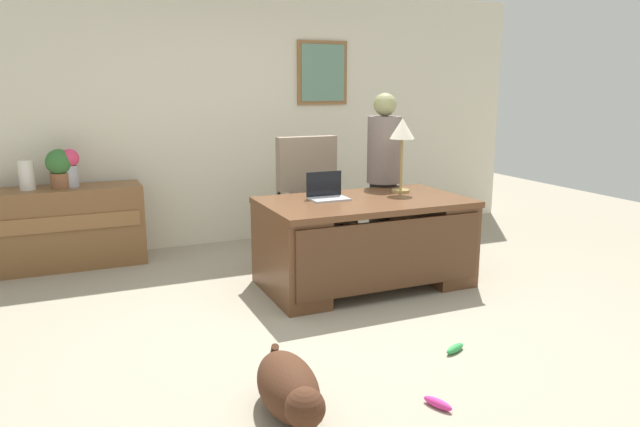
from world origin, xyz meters
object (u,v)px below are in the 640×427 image
laptop (327,192)px  vase_with_flowers (70,166)px  dog_toy_bone (438,403)px  credenza (58,228)px  dog_lying (290,388)px  desk_lamp (402,134)px  person_standing (383,177)px  desk (366,239)px  potted_plant (60,167)px  vase_empty (27,175)px  armchair (313,208)px  dog_toy_plush (455,348)px

laptop → vase_with_flowers: vase_with_flowers is taller
vase_with_flowers → dog_toy_bone: 4.02m
credenza → dog_lying: bearing=-71.7°
desk_lamp → person_standing: bearing=83.8°
desk → dog_toy_bone: size_ratio=9.69×
credenza → potted_plant: (0.07, 0.00, 0.58)m
potted_plant → vase_empty: bearing=180.0°
dog_toy_bone → armchair: bearing=80.9°
person_standing → dog_lying: size_ratio=2.10×
dog_lying → dog_toy_plush: bearing=12.5°
desk_lamp → vase_with_flowers: (-2.70, 1.41, -0.31)m
person_standing → vase_empty: (-3.12, 1.02, 0.06)m
credenza → vase_with_flowers: 0.60m
dog_lying → dog_toy_plush: 1.28m
vase_empty → desk_lamp: bearing=-24.7°
desk → potted_plant: (-2.34, 1.61, 0.55)m
vase_with_flowers → laptop: bearing=-36.2°
person_standing → potted_plant: (-2.84, 1.02, 0.12)m
desk → vase_with_flowers: vase_with_flowers is taller
person_standing → dog_toy_plush: (-0.57, -1.99, -0.81)m
desk → armchair: (-0.12, 0.87, 0.12)m
laptop → person_standing: bearing=28.0°
laptop → vase_with_flowers: bearing=143.8°
desk → dog_toy_plush: 1.45m
vase_with_flowers → potted_plant: 0.09m
vase_with_flowers → vase_empty: size_ratio=1.33×
dog_toy_plush → person_standing: bearing=73.9°
desk → dog_toy_bone: desk is taller
dog_toy_plush → desk_lamp: bearing=71.6°
vase_empty → credenza: bearing=-0.4°
vase_with_flowers → dog_lying: bearing=-74.2°
person_standing → vase_with_flowers: person_standing is taller
vase_with_flowers → dog_toy_bone: bearing=-64.5°
dog_toy_bone → credenza: bearing=117.6°
desk → dog_lying: (-1.32, -1.67, -0.25)m
armchair → laptop: bearing=-103.3°
desk_lamp → potted_plant: size_ratio=1.83×
desk → dog_toy_bone: 2.03m
desk → person_standing: 0.88m
credenza → potted_plant: bearing=1.2°
dog_lying → dog_toy_plush: (1.24, 0.28, -0.13)m
desk → desk_lamp: 1.00m
laptop → desk_lamp: 0.87m
dog_toy_plush → potted_plant: bearing=127.0°
dog_toy_plush → dog_toy_bone: bearing=-133.3°
dog_lying → potted_plant: bearing=107.3°
credenza → vase_with_flowers: vase_with_flowers is taller
desk_lamp → vase_empty: desk_lamp is taller
dog_lying → laptop: laptop is taller
person_standing → vase_with_flowers: size_ratio=4.54×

